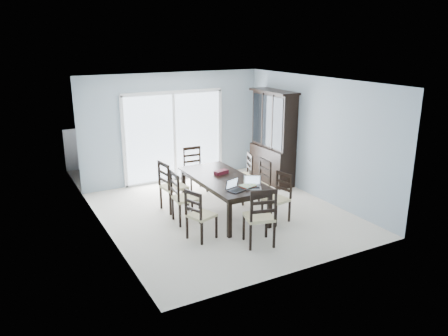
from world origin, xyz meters
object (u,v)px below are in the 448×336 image
Objects in this scene: chair_end_far at (194,164)px; game_box at (221,172)px; china_hutch at (273,138)px; chair_right_mid at (260,178)px; cell_phone at (253,188)px; chair_left_mid at (181,192)px; laptop_silver at (253,186)px; chair_left_far at (169,181)px; hot_tub at (145,151)px; chair_right_near at (280,192)px; chair_end_near at (261,211)px; dining_table at (223,181)px; chair_left_near at (198,210)px; chair_right_far at (245,170)px; laptop_dark at (237,188)px.

game_box is (-0.02, -1.36, 0.18)m from chair_end_far.
china_hutch is 1.92× the size of chair_end_far.
chair_right_mid reaches higher than cell_phone.
cell_phone is at bearing 55.17° from chair_left_mid.
laptop_silver reaches higher than cell_phone.
cell_phone is (1.03, -1.48, 0.12)m from chair_left_far.
cell_phone is (0.06, -2.43, 0.15)m from chair_end_far.
chair_right_near is at bearing -75.29° from hot_tub.
game_box is (-0.71, 1.03, 0.22)m from chair_right_near.
chair_right_mid is at bearing -132.82° from china_hutch.
laptop_silver is at bearing 83.37° from chair_end_near.
cell_phone is at bearing 83.05° from chair_end_near.
chair_right_near is at bearing -44.69° from dining_table.
chair_end_near reaches higher than chair_end_far.
china_hutch is 3.56m from chair_end_near.
chair_end_far reaches higher than laptop_silver.
laptop_silver is 1.35× the size of game_box.
chair_right_near is (1.69, -0.78, -0.05)m from chair_left_mid.
chair_right_near is 3.79× the size of game_box.
chair_end_near is (0.81, -0.72, 0.08)m from chair_left_near.
game_box is at bearing 91.23° from chair_end_far.
chair_left_near is 0.88× the size of chair_end_near.
chair_left_far is at bearing 38.47° from chair_right_near.
china_hutch is at bearing -44.88° from hot_tub.
chair_right_mid reaches higher than dining_table.
chair_right_far is (0.10, 0.77, -0.04)m from chair_right_mid.
chair_left_mid is 1.02× the size of chair_end_far.
chair_end_near is at bearing -96.86° from game_box.
chair_right_mid is at bearing 78.29° from laptop_silver.
cell_phone is 0.41× the size of game_box.
chair_end_near is at bearing -94.84° from dining_table.
chair_right_far is at bearing 110.64° from chair_left_near.
china_hutch is 2.20m from game_box.
laptop_dark is at bearing -100.61° from dining_table.
chair_end_near reaches higher than chair_left_mid.
chair_left_mid is 10.08× the size of cell_phone.
chair_right_far is 0.94× the size of chair_end_far.
chair_end_near is at bearing -127.59° from china_hutch.
dining_table is 1.55m from chair_end_near.
hot_tub reaches higher than cell_phone.
dining_table is 1.84× the size of chair_left_far.
hot_tub reaches higher than laptop_dark.
chair_right_mid is at bearing 92.47° from chair_left_mid.
cell_phone is (-0.01, -0.02, -0.05)m from laptop_silver.
chair_left_far is at bearing 142.99° from dining_table.
chair_left_mid reaches higher than cell_phone.
chair_left_near is 1.13m from cell_phone.
chair_end_near is at bearing 149.49° from chair_right_mid.
chair_end_far is 2.08m from hot_tub.
chair_right_near is at bearing 54.86° from chair_end_near.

